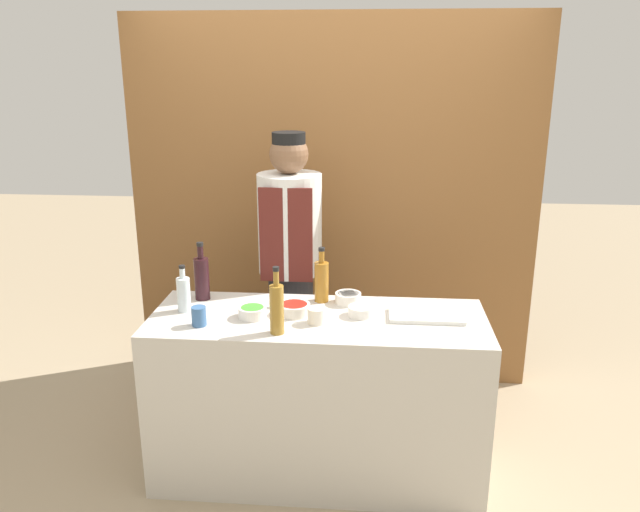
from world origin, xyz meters
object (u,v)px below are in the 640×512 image
at_px(bottle_amber, 321,280).
at_px(chef_center, 291,268).
at_px(cutting_board, 426,316).
at_px(sauce_bowl_red, 294,308).
at_px(sauce_bowl_green, 252,312).
at_px(bottle_wine, 202,277).
at_px(cup_cream, 317,316).
at_px(cup_blue, 199,316).
at_px(bottle_clear, 184,293).
at_px(sauce_bowl_white, 348,297).
at_px(sauce_bowl_yellow, 361,311).
at_px(bottle_vinegar, 277,308).

height_order(bottle_amber, chef_center, chef_center).
bearing_deg(cutting_board, sauce_bowl_red, -179.20).
xyz_separation_m(sauce_bowl_green, bottle_amber, (0.32, 0.25, 0.09)).
bearing_deg(chef_center, bottle_wine, -136.62).
bearing_deg(cup_cream, bottle_amber, 91.31).
bearing_deg(cup_blue, bottle_wine, 102.27).
relative_size(bottle_clear, cup_blue, 2.56).
height_order(sauce_bowl_white, sauce_bowl_red, sauce_bowl_white).
xyz_separation_m(sauce_bowl_white, sauce_bowl_yellow, (0.07, -0.17, -0.00)).
xyz_separation_m(sauce_bowl_red, bottle_clear, (-0.56, -0.01, 0.06)).
bearing_deg(bottle_clear, cup_blue, -54.80).
relative_size(sauce_bowl_red, cutting_board, 0.44).
relative_size(sauce_bowl_red, chef_center, 0.09).
bearing_deg(sauce_bowl_white, sauce_bowl_yellow, -67.17).
relative_size(sauce_bowl_red, bottle_amber, 0.55).
xyz_separation_m(bottle_wine, chef_center, (0.42, 0.40, -0.07)).
distance_m(cutting_board, cup_blue, 1.12).
distance_m(sauce_bowl_red, cutting_board, 0.66).
distance_m(cutting_board, bottle_wine, 1.19).
bearing_deg(bottle_vinegar, cup_cream, 37.08).
height_order(sauce_bowl_green, bottle_amber, bottle_amber).
bearing_deg(sauce_bowl_yellow, cutting_board, 0.34).
xyz_separation_m(sauce_bowl_red, sauce_bowl_green, (-0.20, -0.06, -0.00)).
bearing_deg(sauce_bowl_red, sauce_bowl_yellow, 1.25).
height_order(sauce_bowl_red, bottle_wine, bottle_wine).
bearing_deg(sauce_bowl_red, bottle_vinegar, -101.86).
bearing_deg(sauce_bowl_yellow, chef_center, 127.14).
relative_size(cutting_board, bottle_amber, 1.24).
bearing_deg(sauce_bowl_green, chef_center, 80.17).
distance_m(cup_cream, chef_center, 0.71).
bearing_deg(bottle_vinegar, cutting_board, 19.09).
distance_m(sauce_bowl_green, bottle_amber, 0.42).
xyz_separation_m(sauce_bowl_red, chef_center, (-0.09, 0.57, 0.02)).
height_order(bottle_wine, bottle_vinegar, bottle_vinegar).
relative_size(cutting_board, bottle_clear, 1.51).
height_order(sauce_bowl_green, chef_center, chef_center).
height_order(cup_blue, cup_cream, cup_blue).
xyz_separation_m(sauce_bowl_yellow, cup_blue, (-0.77, -0.19, 0.02)).
xyz_separation_m(bottle_wine, cup_cream, (0.64, -0.28, -0.08)).
distance_m(sauce_bowl_white, bottle_clear, 0.85).
bearing_deg(cup_cream, sauce_bowl_green, 172.47).
relative_size(sauce_bowl_green, cup_blue, 1.46).
bearing_deg(sauce_bowl_yellow, sauce_bowl_red, -178.75).
bearing_deg(sauce_bowl_red, bottle_clear, -179.49).
relative_size(sauce_bowl_yellow, chef_center, 0.07).
bearing_deg(bottle_clear, sauce_bowl_green, -8.74).
distance_m(bottle_wine, bottle_vinegar, 0.62).
xyz_separation_m(bottle_amber, cup_blue, (-0.56, -0.37, -0.07)).
relative_size(sauce_bowl_green, sauce_bowl_yellow, 1.09).
xyz_separation_m(cutting_board, bottle_wine, (-1.18, 0.16, 0.11)).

